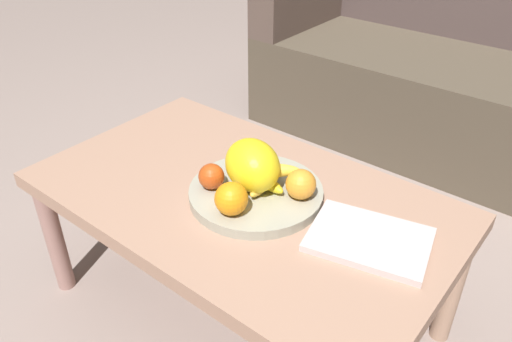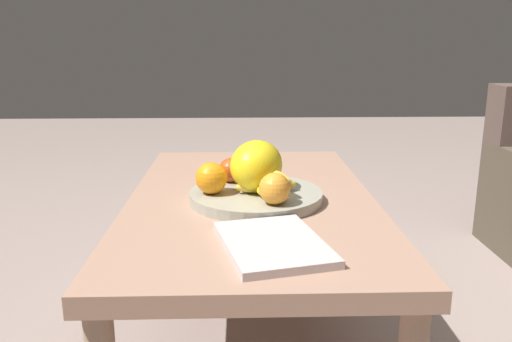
{
  "view_description": "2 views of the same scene",
  "coord_description": "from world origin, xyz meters",
  "px_view_note": "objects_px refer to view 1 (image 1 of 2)",
  "views": [
    {
      "loc": [
        0.66,
        -0.76,
        1.12
      ],
      "look_at": [
        0.04,
        0.01,
        0.48
      ],
      "focal_mm": 35.5,
      "sensor_mm": 36.0,
      "label": 1
    },
    {
      "loc": [
        1.25,
        -0.03,
        0.79
      ],
      "look_at": [
        0.04,
        0.01,
        0.48
      ],
      "focal_mm": 36.61,
      "sensor_mm": 36.0,
      "label": 2
    }
  ],
  "objects_px": {
    "melon_large_front": "(252,165)",
    "orange_left": "(301,184)",
    "banana_bunch": "(265,176)",
    "orange_front": "(231,199)",
    "apple_front": "(211,176)",
    "couch": "(467,78)",
    "magazine": "(369,239)",
    "fruit_bowl": "(256,193)",
    "coffee_table": "(241,208)"
  },
  "relations": [
    {
      "from": "melon_large_front",
      "to": "apple_front",
      "type": "relative_size",
      "value": 2.46
    },
    {
      "from": "magazine",
      "to": "orange_left",
      "type": "bearing_deg",
      "value": 161.72
    },
    {
      "from": "couch",
      "to": "apple_front",
      "type": "height_order",
      "value": "couch"
    },
    {
      "from": "orange_left",
      "to": "magazine",
      "type": "xyz_separation_m",
      "value": [
        0.19,
        -0.02,
        -0.05
      ]
    },
    {
      "from": "melon_large_front",
      "to": "magazine",
      "type": "relative_size",
      "value": 0.61
    },
    {
      "from": "orange_left",
      "to": "magazine",
      "type": "relative_size",
      "value": 0.28
    },
    {
      "from": "couch",
      "to": "orange_front",
      "type": "bearing_deg",
      "value": -91.88
    },
    {
      "from": "apple_front",
      "to": "banana_bunch",
      "type": "height_order",
      "value": "same"
    },
    {
      "from": "coffee_table",
      "to": "apple_front",
      "type": "bearing_deg",
      "value": -131.27
    },
    {
      "from": "orange_front",
      "to": "banana_bunch",
      "type": "height_order",
      "value": "orange_front"
    },
    {
      "from": "orange_left",
      "to": "magazine",
      "type": "bearing_deg",
      "value": -4.68
    },
    {
      "from": "couch",
      "to": "orange_front",
      "type": "xyz_separation_m",
      "value": [
        -0.05,
        -1.43,
        0.16
      ]
    },
    {
      "from": "couch",
      "to": "banana_bunch",
      "type": "relative_size",
      "value": 10.4
    },
    {
      "from": "orange_front",
      "to": "magazine",
      "type": "xyz_separation_m",
      "value": [
        0.27,
        0.13,
        -0.05
      ]
    },
    {
      "from": "banana_bunch",
      "to": "magazine",
      "type": "xyz_separation_m",
      "value": [
        0.28,
        -0.0,
        -0.04
      ]
    },
    {
      "from": "orange_front",
      "to": "orange_left",
      "type": "distance_m",
      "value": 0.17
    },
    {
      "from": "fruit_bowl",
      "to": "couch",
      "type": "bearing_deg",
      "value": 87.27
    },
    {
      "from": "melon_large_front",
      "to": "orange_left",
      "type": "xyz_separation_m",
      "value": [
        0.11,
        0.04,
        -0.03
      ]
    },
    {
      "from": "melon_large_front",
      "to": "orange_front",
      "type": "xyz_separation_m",
      "value": [
        0.03,
        -0.11,
        -0.02
      ]
    },
    {
      "from": "melon_large_front",
      "to": "coffee_table",
      "type": "bearing_deg",
      "value": -158.39
    },
    {
      "from": "coffee_table",
      "to": "couch",
      "type": "height_order",
      "value": "couch"
    },
    {
      "from": "apple_front",
      "to": "couch",
      "type": "bearing_deg",
      "value": 83.87
    },
    {
      "from": "coffee_table",
      "to": "apple_front",
      "type": "distance_m",
      "value": 0.12
    },
    {
      "from": "couch",
      "to": "fruit_bowl",
      "type": "distance_m",
      "value": 1.33
    },
    {
      "from": "apple_front",
      "to": "magazine",
      "type": "relative_size",
      "value": 0.25
    },
    {
      "from": "fruit_bowl",
      "to": "orange_left",
      "type": "height_order",
      "value": "orange_left"
    },
    {
      "from": "coffee_table",
      "to": "orange_front",
      "type": "xyz_separation_m",
      "value": [
        0.06,
        -0.1,
        0.11
      ]
    },
    {
      "from": "orange_left",
      "to": "orange_front",
      "type": "bearing_deg",
      "value": -120.5
    },
    {
      "from": "banana_bunch",
      "to": "magazine",
      "type": "relative_size",
      "value": 0.65
    },
    {
      "from": "apple_front",
      "to": "banana_bunch",
      "type": "relative_size",
      "value": 0.38
    },
    {
      "from": "apple_front",
      "to": "melon_large_front",
      "type": "bearing_deg",
      "value": 40.43
    },
    {
      "from": "melon_large_front",
      "to": "apple_front",
      "type": "bearing_deg",
      "value": -139.57
    },
    {
      "from": "melon_large_front",
      "to": "orange_front",
      "type": "distance_m",
      "value": 0.11
    },
    {
      "from": "melon_large_front",
      "to": "banana_bunch",
      "type": "xyz_separation_m",
      "value": [
        0.02,
        0.02,
        -0.03
      ]
    },
    {
      "from": "couch",
      "to": "orange_front",
      "type": "distance_m",
      "value": 1.44
    },
    {
      "from": "couch",
      "to": "fruit_bowl",
      "type": "xyz_separation_m",
      "value": [
        -0.06,
        -1.32,
        0.11
      ]
    },
    {
      "from": "orange_left",
      "to": "fruit_bowl",
      "type": "bearing_deg",
      "value": -159.25
    },
    {
      "from": "melon_large_front",
      "to": "magazine",
      "type": "xyz_separation_m",
      "value": [
        0.3,
        0.02,
        -0.08
      ]
    },
    {
      "from": "apple_front",
      "to": "coffee_table",
      "type": "bearing_deg",
      "value": 48.73
    },
    {
      "from": "banana_bunch",
      "to": "apple_front",
      "type": "bearing_deg",
      "value": -137.61
    },
    {
      "from": "couch",
      "to": "banana_bunch",
      "type": "height_order",
      "value": "couch"
    },
    {
      "from": "coffee_table",
      "to": "orange_left",
      "type": "distance_m",
      "value": 0.18
    },
    {
      "from": "fruit_bowl",
      "to": "melon_large_front",
      "type": "bearing_deg",
      "value": 173.21
    },
    {
      "from": "melon_large_front",
      "to": "banana_bunch",
      "type": "distance_m",
      "value": 0.05
    },
    {
      "from": "magazine",
      "to": "coffee_table",
      "type": "bearing_deg",
      "value": 172.03
    },
    {
      "from": "couch",
      "to": "coffee_table",
      "type": "bearing_deg",
      "value": -94.44
    },
    {
      "from": "orange_front",
      "to": "fruit_bowl",
      "type": "bearing_deg",
      "value": 98.58
    },
    {
      "from": "coffee_table",
      "to": "banana_bunch",
      "type": "xyz_separation_m",
      "value": [
        0.05,
        0.03,
        0.1
      ]
    },
    {
      "from": "fruit_bowl",
      "to": "orange_front",
      "type": "relative_size",
      "value": 4.26
    },
    {
      "from": "orange_left",
      "to": "magazine",
      "type": "distance_m",
      "value": 0.2
    }
  ]
}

